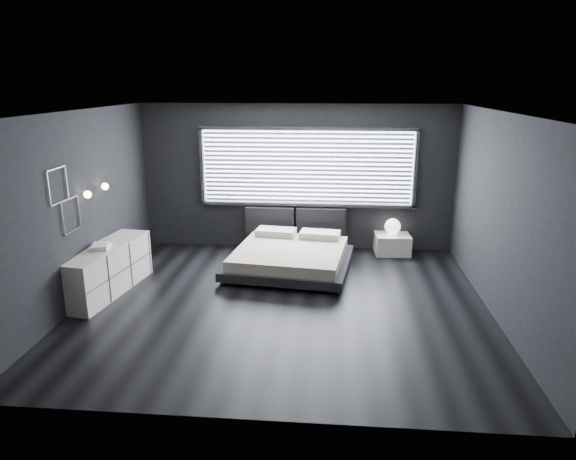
{
  "coord_description": "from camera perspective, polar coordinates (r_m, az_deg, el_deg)",
  "views": [
    {
      "loc": [
        0.69,
        -7.01,
        3.2
      ],
      "look_at": [
        0.0,
        0.85,
        0.9
      ],
      "focal_mm": 32.0,
      "sensor_mm": 36.0,
      "label": 1
    }
  ],
  "objects": [
    {
      "name": "headboard",
      "position": [
        10.03,
        0.81,
        1.04
      ],
      "size": [
        1.96,
        0.16,
        0.52
      ],
      "color": "black",
      "rests_on": "ground"
    },
    {
      "name": "window",
      "position": [
        9.85,
        2.12,
        6.94
      ],
      "size": [
        4.14,
        0.09,
        1.52
      ],
      "color": "white",
      "rests_on": "ground"
    },
    {
      "name": "bed",
      "position": [
        8.99,
        0.26,
        -2.95
      ],
      "size": [
        2.26,
        2.18,
        0.53
      ],
      "color": "black",
      "rests_on": "ground"
    },
    {
      "name": "dresser",
      "position": [
        8.49,
        -19.47,
        -4.14
      ],
      "size": [
        0.79,
        1.94,
        0.75
      ],
      "color": "white",
      "rests_on": "ground"
    },
    {
      "name": "orb_lamp",
      "position": [
        9.99,
        11.54,
        0.4
      ],
      "size": [
        0.3,
        0.3,
        0.3
      ],
      "primitive_type": "sphere",
      "color": "white",
      "rests_on": "nightstand"
    },
    {
      "name": "book_stack",
      "position": [
        8.28,
        -20.14,
        -1.72
      ],
      "size": [
        0.33,
        0.39,
        0.07
      ],
      "color": "white",
      "rests_on": "dresser"
    },
    {
      "name": "wall_art_upper",
      "position": [
        7.55,
        -24.2,
        4.52
      ],
      "size": [
        0.01,
        0.48,
        0.48
      ],
      "color": "#47474C",
      "rests_on": "ground"
    },
    {
      "name": "room",
      "position": [
        7.27,
        -0.59,
        1.92
      ],
      "size": [
        6.04,
        6.0,
        2.8
      ],
      "color": "black",
      "rests_on": "ground"
    },
    {
      "name": "wall_art_lower",
      "position": [
        7.86,
        -22.94,
        1.56
      ],
      "size": [
        0.01,
        0.48,
        0.48
      ],
      "color": "#47474C",
      "rests_on": "ground"
    },
    {
      "name": "sconce_near",
      "position": [
        8.08,
        -21.41,
        3.69
      ],
      "size": [
        0.18,
        0.11,
        0.11
      ],
      "color": "silver",
      "rests_on": "ground"
    },
    {
      "name": "sconce_far",
      "position": [
        8.61,
        -19.68,
        4.58
      ],
      "size": [
        0.18,
        0.11,
        0.11
      ],
      "color": "silver",
      "rests_on": "ground"
    },
    {
      "name": "nightstand",
      "position": [
        10.05,
        11.49,
        -1.53
      ],
      "size": [
        0.68,
        0.58,
        0.38
      ],
      "primitive_type": "cube",
      "rotation": [
        0.0,
        0.0,
        0.06
      ],
      "color": "white",
      "rests_on": "ground"
    }
  ]
}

